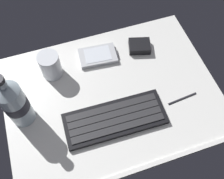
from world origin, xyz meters
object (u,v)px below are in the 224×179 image
Objects in this scene: keyboard at (115,119)px; juice_cup at (51,66)px; handheld_device at (97,56)px; water_bottle at (14,103)px; charger_block at (139,46)px; stylus_pen at (182,98)px.

juice_cup is at bearing 122.19° from keyboard.
water_bottle is at bearing -152.37° from handheld_device.
charger_block is (40.64, 12.73, -7.81)cm from water_bottle.
charger_block is at bearing 98.79° from stylus_pen.
juice_cup reaches higher than keyboard.
juice_cup is at bearing -179.04° from charger_block.
keyboard is 1.41× the size of water_bottle.
handheld_device reaches higher than stylus_pen.
charger_block reaches higher than handheld_device.
handheld_device is at bearing 27.63° from water_bottle.
keyboard is at bearing -57.81° from juice_cup.
keyboard reaches higher than stylus_pen.
keyboard is at bearing -93.98° from handheld_device.
keyboard is at bearing -20.58° from water_bottle.
water_bottle is 43.30cm from charger_block.
juice_cup reaches higher than stylus_pen.
juice_cup reaches higher than handheld_device.
keyboard is at bearing -126.23° from charger_block.
charger_block is (14.49, -0.96, 0.47)cm from handheld_device.
handheld_device is at bearing 176.21° from charger_block.
keyboard is 3.45× the size of juice_cup.
keyboard is 2.21× the size of handheld_device.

